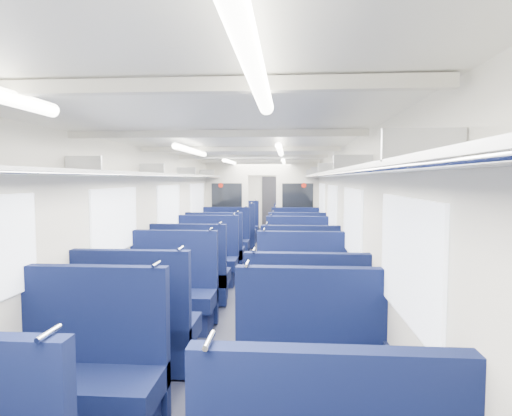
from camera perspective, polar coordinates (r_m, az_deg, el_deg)
name	(u,v)px	position (r m, az deg, el deg)	size (l,w,h in m)	color
floor	(252,282)	(8.13, -0.46, -9.74)	(2.80, 18.00, 0.01)	black
ceiling	(252,154)	(7.91, -0.47, 7.04)	(2.80, 18.00, 0.01)	silver
wall_left	(177,219)	(8.17, -10.30, -1.37)	(0.02, 18.00, 2.35)	beige
dado_left	(179,263)	(8.28, -10.13, -7.07)	(0.03, 17.90, 0.70)	#0F1533
wall_right	(330,220)	(7.94, 9.65, -1.51)	(0.02, 18.00, 2.35)	beige
dado_right	(328,265)	(8.06, 9.48, -7.36)	(0.03, 17.90, 0.70)	#0F1533
wall_far	(272,198)	(16.90, 2.09, 1.35)	(2.80, 0.02, 2.35)	beige
luggage_rack_left	(187,175)	(8.09, -9.08, 4.25)	(0.36, 17.40, 0.18)	#B2B5BA
luggage_rack_right	(320,175)	(7.89, 8.36, 4.27)	(0.36, 17.40, 0.18)	#B2B5BA
windows	(250,207)	(7.46, -0.76, 0.09)	(2.78, 15.60, 0.75)	white
ceiling_fittings	(251,157)	(7.65, -0.64, 6.69)	(2.70, 16.06, 0.11)	beige
end_door	(272,202)	(16.85, 2.08, 0.75)	(0.75, 0.06, 2.00)	black
bulkhead	(262,206)	(10.77, 0.80, 0.24)	(2.80, 0.10, 2.35)	beige
seat_6	(88,382)	(3.72, -21.18, -20.51)	(1.14, 0.63, 1.27)	#0C153D
seat_7	(311,385)	(3.47, 7.19, -22.07)	(1.14, 0.63, 1.27)	#0C153D
seat_8	(138,332)	(4.63, -15.28, -15.41)	(1.14, 0.63, 1.27)	#0C153D
seat_9	(306,338)	(4.36, 6.54, -16.56)	(1.14, 0.63, 1.27)	#0C153D
seat_10	(172,298)	(5.78, -11.02, -11.46)	(1.14, 0.63, 1.27)	#0C153D
seat_11	(302,300)	(5.59, 6.02, -11.92)	(1.14, 0.63, 1.27)	#0C153D
seat_12	(191,278)	(6.82, -8.53, -9.06)	(1.14, 0.63, 1.27)	#0C153D
seat_13	(300,281)	(6.59, 5.76, -9.50)	(1.14, 0.63, 1.27)	#0C153D
seat_14	(206,262)	(8.02, -6.52, -7.09)	(1.14, 0.63, 1.27)	#0C153D
seat_15	(298,265)	(7.79, 5.53, -7.41)	(1.14, 0.63, 1.27)	#0C153D
seat_16	(215,253)	(8.95, -5.35, -5.93)	(1.14, 0.63, 1.27)	#0C153D
seat_17	(297,253)	(8.95, 5.38, -5.94)	(1.14, 0.63, 1.27)	#0C153D
seat_18	(225,243)	(10.27, -4.08, -4.66)	(1.14, 0.63, 1.27)	#0C153D
seat_19	(296,244)	(10.15, 5.25, -4.77)	(1.14, 0.63, 1.27)	#0C153D
seat_20	(235,234)	(12.08, -2.80, -3.38)	(1.14, 0.63, 1.27)	#0C153D
seat_21	(295,233)	(12.15, 5.10, -3.34)	(1.14, 0.63, 1.27)	#0C153D
seat_22	(240,229)	(13.24, -2.16, -2.74)	(1.14, 0.63, 1.27)	#0C153D
seat_23	(294,229)	(13.30, 5.04, -2.72)	(1.14, 0.63, 1.27)	#0C153D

